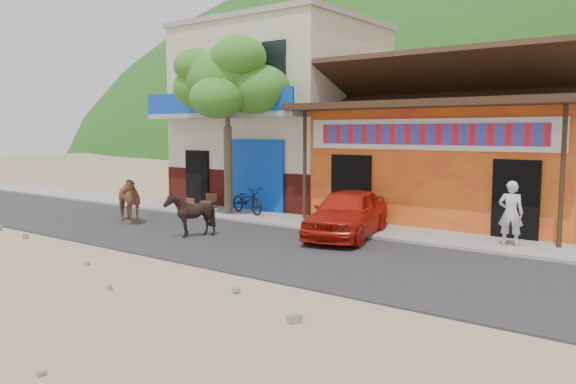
# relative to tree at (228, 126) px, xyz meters

# --- Properties ---
(ground) EXTENTS (120.00, 120.00, 0.00)m
(ground) POSITION_rel_tree_xyz_m (4.60, -5.80, -3.12)
(ground) COLOR #9E825B
(ground) RESTS_ON ground
(road) EXTENTS (60.00, 5.00, 0.04)m
(road) POSITION_rel_tree_xyz_m (4.60, -3.30, -3.10)
(road) COLOR #28282B
(road) RESTS_ON ground
(sidewalk) EXTENTS (60.00, 2.00, 0.12)m
(sidewalk) POSITION_rel_tree_xyz_m (4.60, 0.20, -3.06)
(sidewalk) COLOR gray
(sidewalk) RESTS_ON ground
(dance_club) EXTENTS (8.00, 6.00, 3.60)m
(dance_club) POSITION_rel_tree_xyz_m (6.60, 4.20, -1.32)
(dance_club) COLOR orange
(dance_club) RESTS_ON ground
(cafe_building) EXTENTS (7.00, 6.00, 7.00)m
(cafe_building) POSITION_rel_tree_xyz_m (-0.90, 4.20, 0.38)
(cafe_building) COLOR beige
(cafe_building) RESTS_ON ground
(tree) EXTENTS (3.00, 3.00, 6.00)m
(tree) POSITION_rel_tree_xyz_m (0.00, 0.00, 0.00)
(tree) COLOR #2D721E
(tree) RESTS_ON sidewalk
(cow_tan) EXTENTS (1.89, 1.24, 1.47)m
(cow_tan) POSITION_rel_tree_xyz_m (-1.56, -3.12, -2.35)
(cow_tan) COLOR #995F3D
(cow_tan) RESTS_ON road
(cow_dark) EXTENTS (1.41, 1.34, 1.25)m
(cow_dark) POSITION_rel_tree_xyz_m (1.88, -3.56, -2.46)
(cow_dark) COLOR black
(cow_dark) RESTS_ON road
(red_car) EXTENTS (2.45, 4.18, 1.33)m
(red_car) POSITION_rel_tree_xyz_m (5.36, -1.00, -2.41)
(red_car) COLOR #B7180D
(red_car) RESTS_ON road
(scooter) EXTENTS (1.85, 1.05, 0.92)m
(scooter) POSITION_rel_tree_xyz_m (0.60, 0.31, -2.54)
(scooter) COLOR black
(scooter) RESTS_ON sidewalk
(pedestrian) EXTENTS (0.66, 0.50, 1.62)m
(pedestrian) POSITION_rel_tree_xyz_m (9.37, 0.10, -2.19)
(pedestrian) COLOR silver
(pedestrian) RESTS_ON sidewalk
(cafe_chair_left) EXTENTS (0.56, 0.56, 1.01)m
(cafe_chair_left) POSITION_rel_tree_xyz_m (-1.41, 0.45, -2.49)
(cafe_chair_left) COLOR #452B17
(cafe_chair_left) RESTS_ON sidewalk
(cafe_chair_right) EXTENTS (0.41, 0.41, 0.84)m
(cafe_chair_right) POSITION_rel_tree_xyz_m (-1.55, -0.50, -2.58)
(cafe_chair_right) COLOR #52281B
(cafe_chair_right) RESTS_ON sidewalk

